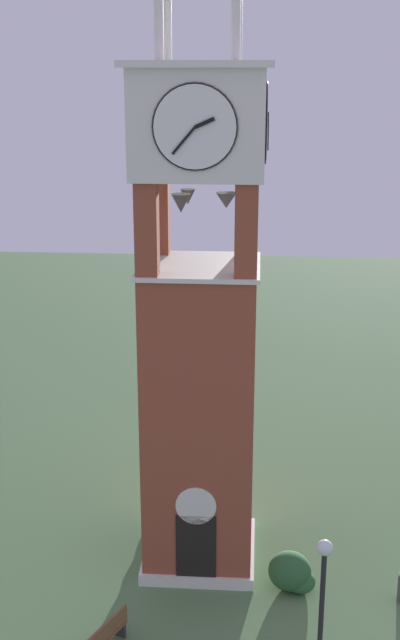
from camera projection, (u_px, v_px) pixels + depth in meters
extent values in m
plane|color=#517547|center=(200.00, 555.00, 23.67)|extent=(80.00, 80.00, 0.00)
cube|color=brown|center=(200.00, 420.00, 22.36)|extent=(3.00, 3.00, 8.74)
cube|color=silver|center=(200.00, 550.00, 23.62)|extent=(3.20, 3.20, 0.35)
cube|color=black|center=(196.00, 551.00, 21.88)|extent=(1.10, 0.04, 2.20)
cylinder|color=silver|center=(196.00, 506.00, 21.46)|extent=(1.10, 0.04, 1.10)
cube|color=brown|center=(147.00, 231.00, 19.60)|extent=(0.56, 0.56, 2.43)
cube|color=brown|center=(246.00, 233.00, 19.43)|extent=(0.56, 0.56, 2.43)
cube|color=brown|center=(159.00, 214.00, 21.93)|extent=(0.56, 0.56, 2.43)
cube|color=brown|center=(248.00, 215.00, 21.76)|extent=(0.56, 0.56, 2.43)
cube|color=silver|center=(200.00, 266.00, 21.03)|extent=(3.16, 3.16, 0.12)
cone|color=#4C4C51|center=(226.00, 200.00, 20.50)|extent=(0.54, 0.54, 0.40)
cone|color=#4C4C51|center=(188.00, 197.00, 21.07)|extent=(0.40, 0.40, 0.40)
cone|color=#4C4C51|center=(181.00, 203.00, 20.05)|extent=(0.49, 0.49, 0.48)
cube|color=silver|center=(200.00, 123.00, 19.92)|extent=(3.24, 3.24, 2.62)
cylinder|color=white|center=(195.00, 127.00, 18.36)|extent=(1.99, 0.05, 1.99)
torus|color=black|center=(195.00, 127.00, 18.36)|extent=(2.01, 0.06, 2.01)
cube|color=black|center=(204.00, 123.00, 18.26)|extent=(0.49, 0.03, 0.28)
cube|color=black|center=(183.00, 141.00, 18.41)|extent=(0.56, 0.03, 0.64)
cylinder|color=white|center=(204.00, 119.00, 21.48)|extent=(1.99, 0.05, 1.99)
torus|color=black|center=(204.00, 119.00, 21.48)|extent=(2.01, 0.06, 2.01)
cube|color=black|center=(213.00, 115.00, 21.49)|extent=(0.49, 0.03, 0.28)
cube|color=black|center=(195.00, 130.00, 21.65)|extent=(0.56, 0.03, 0.64)
cylinder|color=white|center=(135.00, 122.00, 20.04)|extent=(0.05, 1.99, 1.99)
torus|color=black|center=(135.00, 122.00, 20.04)|extent=(0.06, 2.01, 2.01)
cube|color=black|center=(134.00, 118.00, 20.23)|extent=(0.03, 0.49, 0.28)
cube|color=black|center=(131.00, 135.00, 19.89)|extent=(0.03, 0.56, 0.64)
cylinder|color=white|center=(266.00, 123.00, 19.81)|extent=(0.05, 1.99, 1.99)
torus|color=black|center=(266.00, 123.00, 19.81)|extent=(0.06, 2.01, 2.01)
cube|color=black|center=(268.00, 118.00, 19.99)|extent=(0.03, 0.49, 0.28)
cube|color=black|center=(268.00, 136.00, 19.65)|extent=(0.03, 0.56, 0.64)
cube|color=silver|center=(200.00, 64.00, 19.51)|extent=(3.60, 3.60, 0.16)
cylinder|color=silver|center=(159.00, 25.00, 18.46)|extent=(0.22, 0.22, 1.58)
cylinder|color=silver|center=(236.00, 24.00, 18.34)|extent=(0.22, 0.22, 1.58)
cylinder|color=silver|center=(167.00, 28.00, 20.16)|extent=(0.22, 0.22, 1.58)
cylinder|color=silver|center=(238.00, 28.00, 20.03)|extent=(0.22, 0.22, 1.58)
cube|color=brown|center=(101.00, 637.00, 19.61)|extent=(1.10, 1.63, 0.06)
cube|color=brown|center=(107.00, 630.00, 19.43)|extent=(0.75, 1.46, 0.44)
cube|color=#2D2D33|center=(119.00, 628.00, 20.27)|extent=(0.39, 0.25, 0.42)
cylinder|color=black|center=(321.00, 622.00, 18.15)|extent=(0.12, 0.12, 3.53)
sphere|color=silver|center=(325.00, 548.00, 17.57)|extent=(0.36, 0.36, 0.36)
ellipsoid|color=#28562D|center=(300.00, 581.00, 22.00)|extent=(0.85, 0.85, 0.60)
ellipsoid|color=#28562D|center=(290.00, 571.00, 22.06)|extent=(1.19, 1.19, 1.05)
ellipsoid|color=#28562D|center=(184.00, 473.00, 27.82)|extent=(0.89, 0.89, 0.63)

